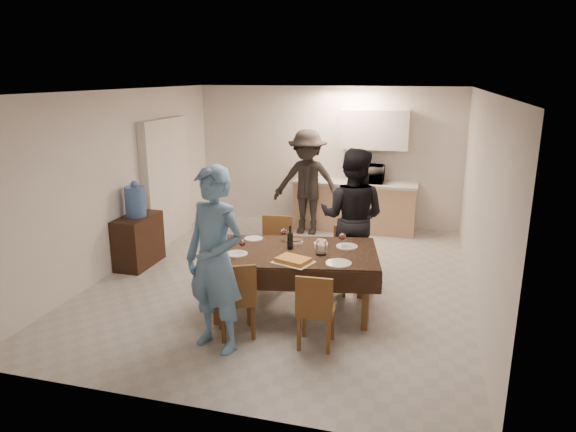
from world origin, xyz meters
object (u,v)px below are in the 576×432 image
water_jug (135,201)px  water_pitcher (321,247)px  wine_bottle (290,237)px  person_far (352,218)px  dining_table (293,253)px  console (139,241)px  person_kitchen (307,183)px  savoury_tart (293,260)px  person_near (215,260)px  microwave (368,174)px

water_jug → water_pitcher: water_jug is taller
water_jug → wine_bottle: size_ratio=1.55×
wine_bottle → person_far: person_far is taller
dining_table → console: (-2.64, 0.90, -0.35)m
wine_bottle → water_pitcher: wine_bottle is taller
person_kitchen → water_pitcher: bearing=-74.1°
dining_table → console: bearing=150.4°
dining_table → wine_bottle: bearing=124.2°
savoury_tart → person_kitchen: 3.60m
person_near → person_kitchen: bearing=108.1°
savoury_tart → person_near: 0.95m
wine_bottle → water_pitcher: (0.40, -0.10, -0.06)m
wine_bottle → water_pitcher: 0.42m
water_pitcher → person_near: 1.35m
savoury_tart → water_jug: bearing=154.9°
water_pitcher → savoury_tart: size_ratio=0.43×
water_jug → person_far: 3.20m
wine_bottle → savoury_tart: 0.47m
microwave → person_near: bearing=77.8°
person_far → wine_bottle: bearing=65.5°
water_jug → person_kitchen: (2.08, 2.25, -0.05)m
console → microwave: microwave is taller
savoury_tart → person_kitchen: person_kitchen is taller
dining_table → console: 2.81m
person_near → person_far: (1.10, 2.10, -0.04)m
water_pitcher → person_far: bearing=79.7°
console → microwave: (3.10, 2.70, 0.68)m
microwave → person_kitchen: 1.12m
person_near → person_far: 2.37m
person_far → person_near: bearing=68.9°
console → water_pitcher: bearing=-17.6°
dining_table → person_kitchen: size_ratio=1.15×
dining_table → person_near: (-0.55, -1.05, 0.24)m
water_jug → person_kitchen: 3.07m
savoury_tart → person_far: bearing=72.5°
water_pitcher → dining_table: bearing=171.9°
dining_table → water_pitcher: 0.38m
dining_table → person_kitchen: person_kitchen is taller
dining_table → water_jug: 2.80m
person_near → person_far: bearing=80.3°
savoury_tart → person_near: person_near is taller
dining_table → microwave: size_ratio=3.76×
person_far → microwave: bearing=-81.4°
wine_bottle → water_jug: bearing=161.8°
dining_table → person_near: size_ratio=1.11×
wine_bottle → person_kitchen: bearing=99.4°
console → person_far: (3.19, 0.15, 0.56)m
console → person_kitchen: (2.08, 2.25, 0.55)m
water_pitcher → person_near: bearing=-132.0°
console → person_kitchen: bearing=47.3°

